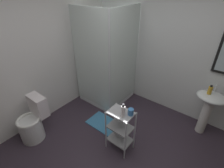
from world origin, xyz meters
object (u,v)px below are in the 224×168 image
Objects in this scene: storage_cart at (120,128)px; shower_stall at (107,83)px; lotion_bottle_white at (123,111)px; pedestal_sink at (209,106)px; rinse_cup at (131,112)px; toilet at (33,123)px; bath_mat at (104,123)px; hand_soap_bottle at (210,90)px.

shower_stall is at bearing 138.20° from storage_cart.
pedestal_sink is at bearing 54.60° from lotion_bottle_white.
pedestal_sink is (1.91, 0.32, 0.12)m from shower_stall.
storage_cart is at bearing -160.52° from rinse_cup.
shower_stall is 1.42m from rinse_cup.
lotion_bottle_white is at bearing 26.47° from toilet.
rinse_cup reaches higher than storage_cart.
toilet is 1.67m from rinse_cup.
storage_cart reaches higher than bath_mat.
shower_stall is 3.33× the size of bath_mat.
hand_soap_bottle reaches higher than pedestal_sink.
storage_cart is 1.52m from hand_soap_bottle.
pedestal_sink is 1.09× the size of storage_cart.
hand_soap_bottle is 1.61× the size of rinse_cup.
storage_cart is 7.66× the size of rinse_cup.
rinse_cup is at bearing -125.16° from pedestal_sink.
hand_soap_bottle is (2.16, 1.87, 0.56)m from toilet.
rinse_cup reaches higher than pedestal_sink.
shower_stall is at bearing 79.08° from toilet.
pedestal_sink is 1.41m from rinse_cup.
lotion_bottle_white is (1.04, -0.92, 0.37)m from shower_stall.
bath_mat is at bearing -56.35° from shower_stall.
storage_cart is 1.23× the size of bath_mat.
hand_soap_bottle reaches higher than bath_mat.
shower_stall is 20.70× the size of rinse_cup.
lotion_bottle_white reaches higher than toilet.
hand_soap_bottle is 1.34m from rinse_cup.
lotion_bottle_white is 0.12m from rinse_cup.
toilet is at bearing -151.82° from rinse_cup.
pedestal_sink is 2.94m from toilet.
shower_stall is at bearing -170.63° from pedestal_sink.
lotion_bottle_white is (-0.88, -1.23, 0.25)m from pedestal_sink.
hand_soap_bottle reaches higher than lotion_bottle_white.
hand_soap_bottle is (0.88, 1.16, 0.44)m from storage_cart.
toilet is at bearing -100.92° from shower_stall.
rinse_cup is 0.16× the size of bath_mat.
bath_mat is (-0.69, 0.19, -0.78)m from rinse_cup.
shower_stall is 1.31m from storage_cart.
toilet reaches higher than bath_mat.
lotion_bottle_white is at bearing -124.34° from hand_soap_bottle.
rinse_cup is (-0.75, -1.11, -0.09)m from hand_soap_bottle.
lotion_bottle_white is (-0.82, -1.20, -0.05)m from hand_soap_bottle.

